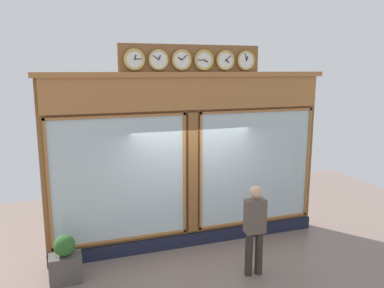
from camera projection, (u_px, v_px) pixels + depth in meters
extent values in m
cube|color=brown|center=(190.00, 163.00, 8.02)|extent=(5.82, 0.30, 3.55)
cube|color=#191E33|center=(192.00, 239.00, 8.17)|extent=(5.82, 0.08, 0.28)
cube|color=#A56936|center=(193.00, 94.00, 7.56)|extent=(5.71, 0.08, 0.64)
cube|color=#A56936|center=(192.00, 74.00, 7.51)|extent=(5.94, 0.20, 0.10)
cube|color=silver|center=(256.00, 167.00, 8.37)|extent=(2.56, 0.02, 2.41)
cube|color=#A56936|center=(259.00, 111.00, 8.12)|extent=(2.66, 0.04, 0.05)
cube|color=#A56936|center=(255.00, 220.00, 8.59)|extent=(2.66, 0.04, 0.05)
cube|color=#A56936|center=(307.00, 163.00, 8.77)|extent=(0.05, 0.04, 2.51)
cube|color=#A56936|center=(201.00, 172.00, 7.94)|extent=(0.05, 0.04, 2.51)
cube|color=silver|center=(120.00, 180.00, 7.42)|extent=(2.56, 0.02, 2.41)
cube|color=#A56936|center=(118.00, 116.00, 7.17)|extent=(2.66, 0.04, 0.05)
cube|color=#A56936|center=(122.00, 239.00, 7.64)|extent=(2.66, 0.04, 0.05)
cube|color=#A56936|center=(48.00, 186.00, 6.99)|extent=(0.05, 0.04, 2.51)
cube|color=#A56936|center=(184.00, 174.00, 7.82)|extent=(0.05, 0.04, 2.51)
cube|color=brown|center=(192.00, 173.00, 7.89)|extent=(0.20, 0.10, 2.51)
cube|color=brown|center=(192.00, 60.00, 7.50)|extent=(2.88, 0.06, 0.59)
cylinder|color=white|center=(246.00, 60.00, 7.79)|extent=(0.32, 0.02, 0.32)
torus|color=gold|center=(246.00, 60.00, 7.79)|extent=(0.39, 0.04, 0.39)
cube|color=black|center=(247.00, 58.00, 7.77)|extent=(0.05, 0.01, 0.09)
cube|color=black|center=(246.00, 57.00, 7.76)|extent=(0.04, 0.01, 0.14)
sphere|color=black|center=(246.00, 60.00, 7.77)|extent=(0.02, 0.02, 0.02)
cylinder|color=white|center=(225.00, 60.00, 7.64)|extent=(0.32, 0.02, 0.32)
torus|color=gold|center=(226.00, 60.00, 7.64)|extent=(0.40, 0.04, 0.40)
cube|color=black|center=(228.00, 61.00, 7.64)|extent=(0.09, 0.01, 0.06)
cube|color=black|center=(228.00, 58.00, 7.64)|extent=(0.12, 0.01, 0.09)
sphere|color=black|center=(226.00, 60.00, 7.63)|extent=(0.02, 0.02, 0.02)
cylinder|color=white|center=(204.00, 60.00, 7.50)|extent=(0.32, 0.02, 0.32)
torus|color=gold|center=(204.00, 60.00, 7.49)|extent=(0.40, 0.05, 0.40)
cube|color=black|center=(206.00, 61.00, 7.50)|extent=(0.09, 0.01, 0.06)
cube|color=black|center=(201.00, 60.00, 7.46)|extent=(0.14, 0.01, 0.01)
sphere|color=black|center=(204.00, 60.00, 7.48)|extent=(0.02, 0.02, 0.02)
cylinder|color=white|center=(182.00, 60.00, 7.35)|extent=(0.32, 0.02, 0.32)
torus|color=gold|center=(182.00, 60.00, 7.35)|extent=(0.40, 0.05, 0.40)
cube|color=black|center=(180.00, 59.00, 7.32)|extent=(0.08, 0.01, 0.06)
cube|color=black|center=(185.00, 57.00, 7.34)|extent=(0.11, 0.01, 0.10)
sphere|color=black|center=(182.00, 60.00, 7.33)|extent=(0.02, 0.02, 0.02)
cylinder|color=white|center=(159.00, 60.00, 7.20)|extent=(0.32, 0.02, 0.32)
torus|color=gold|center=(159.00, 60.00, 7.20)|extent=(0.39, 0.04, 0.39)
cube|color=black|center=(160.00, 57.00, 7.19)|extent=(0.05, 0.01, 0.09)
cube|color=black|center=(156.00, 57.00, 7.16)|extent=(0.12, 0.01, 0.09)
sphere|color=black|center=(159.00, 60.00, 7.19)|extent=(0.02, 0.02, 0.02)
cylinder|color=white|center=(134.00, 59.00, 7.06)|extent=(0.32, 0.02, 0.32)
torus|color=gold|center=(134.00, 59.00, 7.05)|extent=(0.40, 0.05, 0.40)
cube|color=black|center=(135.00, 57.00, 7.04)|extent=(0.05, 0.01, 0.09)
cube|color=black|center=(138.00, 59.00, 7.06)|extent=(0.14, 0.01, 0.03)
sphere|color=black|center=(135.00, 59.00, 7.04)|extent=(0.02, 0.02, 0.02)
cylinder|color=#312A24|center=(249.00, 254.00, 6.95)|extent=(0.14, 0.14, 0.82)
cylinder|color=#312A24|center=(259.00, 253.00, 7.01)|extent=(0.14, 0.14, 0.82)
cube|color=brown|center=(255.00, 216.00, 6.84)|extent=(0.37, 0.24, 0.62)
sphere|color=tan|center=(256.00, 192.00, 6.76)|extent=(0.22, 0.22, 0.22)
cube|color=#4C4742|center=(66.00, 268.00, 6.77)|extent=(0.56, 0.36, 0.50)
sphere|color=#285623|center=(64.00, 245.00, 6.69)|extent=(0.37, 0.37, 0.37)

